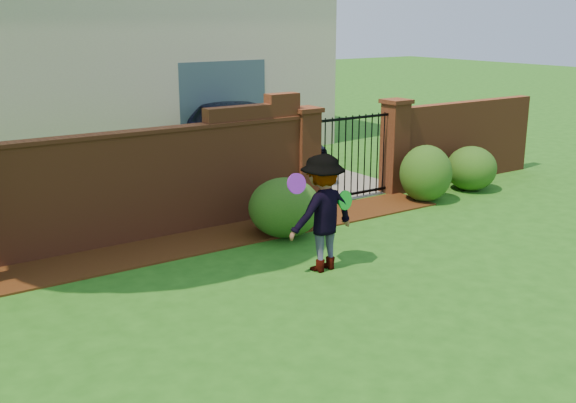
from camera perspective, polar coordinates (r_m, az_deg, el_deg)
ground at (r=8.26m, az=4.06°, el=-9.47°), size 80.00×80.00×0.01m
mulch_bed at (r=10.51m, az=-11.48°, el=-4.13°), size 11.10×1.08×0.03m
brick_wall at (r=10.53m, az=-18.47°, el=0.60°), size 8.70×0.31×2.16m
brick_wall_return at (r=15.22m, az=14.45°, el=4.93°), size 4.00×0.25×1.70m
pillar_left at (r=12.40m, az=1.44°, el=3.65°), size 0.50×0.50×1.88m
pillar_right at (r=13.78m, az=8.92°, el=4.64°), size 0.50×0.50×1.88m
iron_gate at (r=13.08m, az=5.36°, el=3.74°), size 1.78×0.03×1.60m
driveway at (r=16.47m, az=-3.59°, el=3.14°), size 3.20×8.00×0.01m
house at (r=18.75m, az=-17.06°, el=13.71°), size 12.40×6.40×6.30m
car at (r=15.34m, az=-2.98°, el=5.35°), size 2.21×4.91×1.64m
shrub_left at (r=10.93m, az=-0.28°, el=-0.50°), size 1.17×1.17×0.96m
shrub_middle at (r=13.27m, az=11.46°, el=2.31°), size 0.99×0.99×1.09m
shrub_right at (r=14.38m, az=15.10°, el=2.69°), size 1.02×1.02×0.91m
man at (r=9.38m, az=3.00°, el=-1.01°), size 1.10×0.68×1.65m
frisbee_purple at (r=8.95m, az=0.72°, el=1.51°), size 0.28×0.10×0.28m
frisbee_green at (r=9.48m, az=4.80°, el=0.11°), size 0.28×0.12×0.28m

